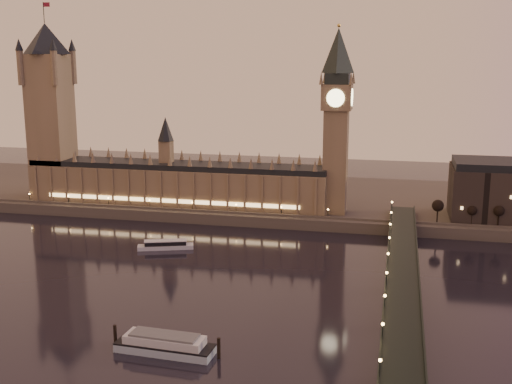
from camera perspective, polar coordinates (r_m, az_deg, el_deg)
ground at (r=266.94m, az=-7.58°, el=-8.58°), size 700.00×700.00×0.00m
far_embankment at (r=413.10m, az=4.25°, el=-0.60°), size 560.00×130.00×6.00m
palace_of_westminster at (r=384.09m, az=-7.09°, el=1.22°), size 180.00×26.62×52.00m
victoria_tower at (r=412.29m, az=-17.87°, el=7.66°), size 31.68×31.68×118.00m
big_ben at (r=357.62m, az=7.19°, el=7.24°), size 17.68×17.68×104.00m
westminster_bridge at (r=249.94m, az=12.76°, el=-8.90°), size 13.20×260.00×15.30m
bare_tree_0 at (r=352.74m, az=16.14°, el=-1.46°), size 5.23×5.23×10.63m
bare_tree_1 at (r=353.95m, az=18.42°, el=-1.56°), size 5.23×5.23×10.63m
bare_tree_2 at (r=355.72m, az=20.67°, el=-1.65°), size 5.23×5.23×10.63m
cruise_boat_a at (r=319.92m, az=-8.04°, el=-4.70°), size 27.66×14.43×4.36m
moored_barge at (r=213.45m, az=-8.11°, el=-13.25°), size 37.20×10.79×6.83m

